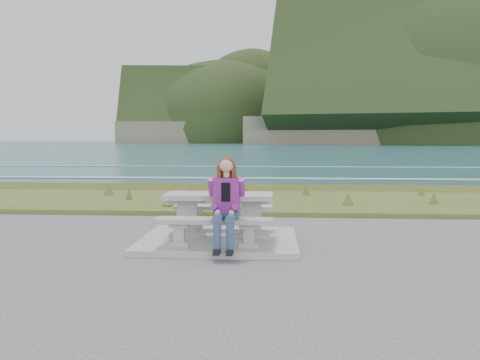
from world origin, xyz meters
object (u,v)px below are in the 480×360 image
object	(u,v)px
bench_landward	(214,225)
seated_woman	(226,216)
bench_seaward	(223,211)
picnic_table	(219,203)

from	to	relation	value
bench_landward	seated_woman	distance (m)	0.29
bench_landward	bench_seaward	distance (m)	1.40
bench_landward	bench_seaward	world-z (taller)	same
bench_seaward	bench_landward	bearing A→B (deg)	-90.00
picnic_table	bench_seaward	bearing A→B (deg)	90.00
bench_seaward	seated_woman	xyz separation A→B (m)	(0.20, -1.53, 0.16)
picnic_table	seated_woman	size ratio (longest dim) A/B	1.29
bench_landward	seated_woman	bearing A→B (deg)	-33.91
bench_landward	bench_seaward	size ratio (longest dim) A/B	1.00
picnic_table	bench_landward	distance (m)	0.74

